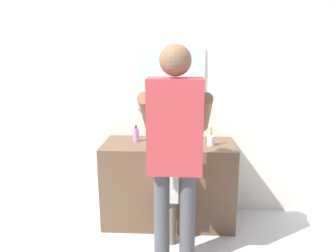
{
  "coord_description": "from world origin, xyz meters",
  "views": [
    {
      "loc": [
        0.15,
        -2.71,
        1.71
      ],
      "look_at": [
        0.0,
        0.15,
        1.03
      ],
      "focal_mm": 34.38,
      "sensor_mm": 36.0,
      "label": 1
    }
  ],
  "objects_px": {
    "toothbrush_cup": "(211,140)",
    "soap_bottle": "(136,135)",
    "adult_parent": "(175,140)",
    "child_toddler": "(167,187)"
  },
  "relations": [
    {
      "from": "toothbrush_cup",
      "to": "adult_parent",
      "type": "distance_m",
      "value": 0.74
    },
    {
      "from": "toothbrush_cup",
      "to": "adult_parent",
      "type": "xyz_separation_m",
      "value": [
        -0.32,
        -0.65,
        0.18
      ]
    },
    {
      "from": "toothbrush_cup",
      "to": "soap_bottle",
      "type": "distance_m",
      "value": 0.74
    },
    {
      "from": "toothbrush_cup",
      "to": "soap_bottle",
      "type": "xyz_separation_m",
      "value": [
        -0.73,
        0.1,
        0.01
      ]
    },
    {
      "from": "toothbrush_cup",
      "to": "child_toddler",
      "type": "xyz_separation_m",
      "value": [
        -0.41,
        -0.36,
        -0.33
      ]
    },
    {
      "from": "soap_bottle",
      "to": "adult_parent",
      "type": "xyz_separation_m",
      "value": [
        0.41,
        -0.75,
        0.16
      ]
    },
    {
      "from": "adult_parent",
      "to": "soap_bottle",
      "type": "bearing_deg",
      "value": 118.73
    },
    {
      "from": "toothbrush_cup",
      "to": "adult_parent",
      "type": "relative_size",
      "value": 0.12
    },
    {
      "from": "soap_bottle",
      "to": "adult_parent",
      "type": "relative_size",
      "value": 0.09
    },
    {
      "from": "soap_bottle",
      "to": "child_toddler",
      "type": "relative_size",
      "value": 0.18
    }
  ]
}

